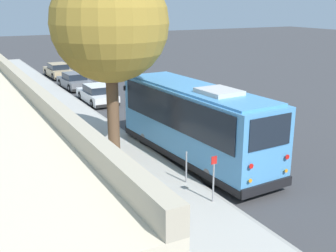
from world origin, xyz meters
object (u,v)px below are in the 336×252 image
at_px(parked_sedan_gray, 74,81).
at_px(street_tree, 108,15).
at_px(parked_sedan_tan, 58,71).
at_px(sign_post_far, 186,167).
at_px(sign_post_near, 213,179).
at_px(shuttle_bus, 195,120).
at_px(parked_sedan_white, 97,94).

relative_size(parked_sedan_gray, street_tree, 0.46).
bearing_deg(parked_sedan_tan, street_tree, 171.07).
bearing_deg(sign_post_far, parked_sedan_tan, -3.61).
xyz_separation_m(parked_sedan_tan, sign_post_near, (-28.32, 1.67, 0.39)).
height_order(parked_sedan_tan, sign_post_near, sign_post_near).
bearing_deg(parked_sedan_gray, parked_sedan_tan, -3.96).
bearing_deg(street_tree, shuttle_bus, -127.41).
distance_m(parked_sedan_gray, street_tree, 17.29).
distance_m(parked_sedan_tan, sign_post_far, 26.55).
bearing_deg(shuttle_bus, parked_sedan_tan, -3.05).
relative_size(parked_sedan_gray, sign_post_far, 3.37).
bearing_deg(street_tree, sign_post_near, -168.93).
xyz_separation_m(parked_sedan_tan, sign_post_far, (-26.49, 1.67, 0.15)).
xyz_separation_m(street_tree, sign_post_near, (-6.33, -1.24, -5.24)).
xyz_separation_m(parked_sedan_white, street_tree, (-10.46, 2.79, 5.66)).
relative_size(shuttle_bus, sign_post_near, 5.58).
height_order(parked_sedan_gray, street_tree, street_tree).
bearing_deg(sign_post_near, parked_sedan_white, -5.29).
height_order(parked_sedan_tan, sign_post_far, sign_post_far).
xyz_separation_m(shuttle_bus, sign_post_near, (-4.06, 1.73, -0.85)).
height_order(parked_sedan_white, sign_post_near, sign_post_near).
distance_m(street_tree, sign_post_near, 8.31).
bearing_deg(parked_sedan_gray, sign_post_far, 173.04).
height_order(shuttle_bus, sign_post_far, shuttle_bus).
height_order(street_tree, sign_post_far, street_tree).
bearing_deg(parked_sedan_gray, sign_post_near, 173.39).
xyz_separation_m(parked_sedan_gray, sign_post_far, (-20.60, 1.54, 0.17)).
distance_m(sign_post_near, sign_post_far, 1.84).
distance_m(shuttle_bus, parked_sedan_tan, 24.30).
xyz_separation_m(shuttle_bus, street_tree, (2.27, 2.97, 4.39)).
height_order(parked_sedan_tan, street_tree, street_tree).
relative_size(parked_sedan_tan, sign_post_near, 2.63).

